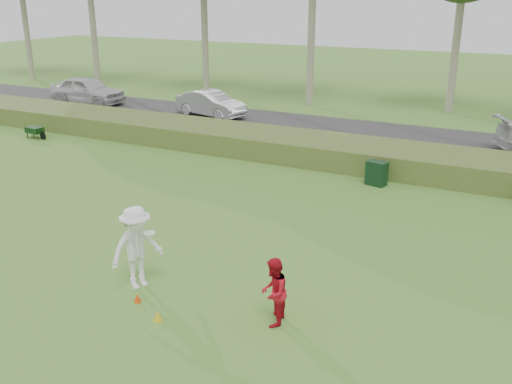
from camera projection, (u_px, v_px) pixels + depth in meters
The scene contains 11 objects.
ground at pixel (177, 297), 13.05m from camera, with size 120.00×120.00×0.00m, color #3F7627.
reed_strip at pixel (346, 153), 22.98m from camera, with size 80.00×3.00×0.90m, color #495E25.
park_road at pixel (379, 136), 27.32m from camera, with size 80.00×6.00×0.06m, color #2D2D2D.
player_white at pixel (137, 248), 13.21m from camera, with size 1.22×1.49×2.01m.
player_red at pixel (274, 292), 11.79m from camera, with size 0.72×0.56×1.49m, color red.
cone_orange at pixel (137, 298), 12.83m from camera, with size 0.18×0.18×0.20m, color #D8400B.
cone_yellow at pixel (158, 316), 12.09m from camera, with size 0.21×0.21×0.23m, color gold.
utility_cabinet at pixel (377, 173), 20.44m from camera, with size 0.70×0.44×0.88m, color black.
wheelbarrow at pixel (35, 130), 26.89m from camera, with size 1.12×0.57×0.55m.
car_left at pixel (87, 90), 34.80m from camera, with size 1.93×4.79×1.63m, color silver.
car_mid at pixel (211, 104), 31.31m from camera, with size 1.47×4.21×1.39m, color silver.
Camera 1 is at (6.82, -9.42, 6.64)m, focal length 40.00 mm.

